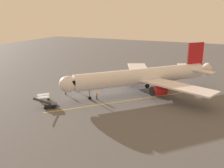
{
  "coord_description": "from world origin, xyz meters",
  "views": [
    {
      "loc": [
        -16.76,
        58.18,
        18.99
      ],
      "look_at": [
        6.39,
        7.88,
        3.0
      ],
      "focal_mm": 40.04,
      "sensor_mm": 36.0,
      "label": 1
    }
  ],
  "objects": [
    {
      "name": "belt_loader_portside",
      "position": [
        14.94,
        19.93,
        0.71
      ],
      "size": [
        4.43,
        3.62,
        2.32
      ],
      "color": "black",
      "rests_on": "ground"
    },
    {
      "name": "ground_plane",
      "position": [
        0.0,
        0.0,
        0.0
      ],
      "size": [
        220.0,
        220.0,
        0.0
      ],
      "primitive_type": "plane",
      "color": "#565659"
    },
    {
      "name": "ground_crew_marshaller",
      "position": [
        16.99,
        11.35,
        0.89
      ],
      "size": [
        0.42,
        0.29,
        1.71
      ],
      "color": "#23232D",
      "rests_on": "ground"
    },
    {
      "name": "ground_crew_loader",
      "position": [
        15.54,
        8.32,
        0.89
      ],
      "size": [
        0.42,
        0.28,
        1.71
      ],
      "color": "#23232D",
      "rests_on": "ground"
    },
    {
      "name": "apron_lead_in_line",
      "position": [
        0.97,
        8.0,
        0.01
      ],
      "size": [
        27.3,
        29.56,
        0.01
      ],
      "primitive_type": "cube",
      "rotation": [
        0.0,
        0.0,
        -0.75
      ],
      "color": "yellow",
      "rests_on": "ground"
    },
    {
      "name": "ground_crew_wing_walker",
      "position": [
        8.54,
        11.35,
        0.89
      ],
      "size": [
        0.28,
        0.42,
        1.71
      ],
      "color": "#23232D",
      "rests_on": "ground"
    },
    {
      "name": "airplane",
      "position": [
        0.78,
        1.79,
        4.0
      ],
      "size": [
        32.71,
        33.4,
        11.5
      ],
      "color": "white",
      "rests_on": "ground"
    },
    {
      "name": "baggage_cart_near_nose",
      "position": [
        19.36,
        16.52,
        0.66
      ],
      "size": [
        2.83,
        2.83,
        1.27
      ],
      "color": "white",
      "rests_on": "ground"
    }
  ]
}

